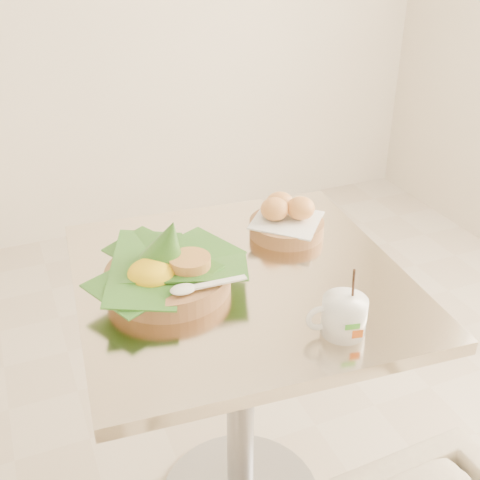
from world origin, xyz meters
name	(u,v)px	position (x,y,z in m)	size (l,w,h in m)	color
cafe_table	(240,354)	(0.12, 0.06, 0.53)	(0.76, 0.76, 0.75)	gray
rice_basket	(168,269)	(-0.04, 0.08, 0.79)	(0.33, 0.33, 0.17)	#AC7949
bread_basket	(286,219)	(0.30, 0.20, 0.79)	(0.22, 0.22, 0.09)	#AC7949
coffee_mug	(343,315)	(0.22, -0.20, 0.79)	(0.12, 0.09, 0.15)	white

